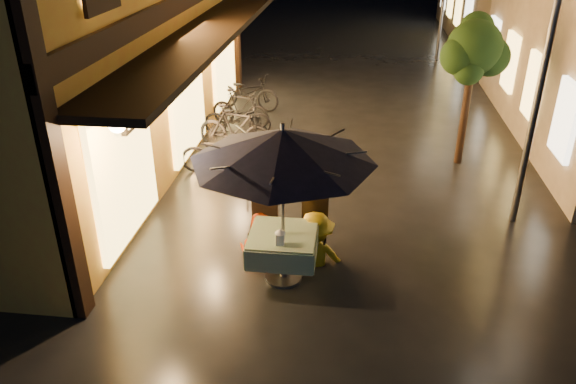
# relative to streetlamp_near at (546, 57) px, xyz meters

# --- Properties ---
(ground) EXTENTS (90.00, 90.00, 0.00)m
(ground) POSITION_rel_streetlamp_near_xyz_m (-3.00, -2.00, -2.92)
(ground) COLOR black
(ground) RESTS_ON ground
(street_tree) EXTENTS (1.43, 1.20, 3.15)m
(street_tree) POSITION_rel_streetlamp_near_xyz_m (-0.59, 2.51, -0.50)
(street_tree) COLOR black
(street_tree) RESTS_ON ground
(streetlamp_near) EXTENTS (0.36, 0.36, 4.23)m
(streetlamp_near) POSITION_rel_streetlamp_near_xyz_m (0.00, 0.00, 0.00)
(streetlamp_near) COLOR #59595E
(streetlamp_near) RESTS_ON ground
(cafe_table) EXTENTS (0.99, 0.99, 0.78)m
(cafe_table) POSITION_rel_streetlamp_near_xyz_m (-3.84, -2.24, -2.33)
(cafe_table) COLOR #59595E
(cafe_table) RESTS_ON ground
(patio_umbrella) EXTENTS (2.58, 2.58, 2.46)m
(patio_umbrella) POSITION_rel_streetlamp_near_xyz_m (-3.84, -2.24, -0.77)
(patio_umbrella) COLOR #59595E
(patio_umbrella) RESTS_ON ground
(cafe_chair_left) EXTENTS (0.42, 0.42, 0.97)m
(cafe_chair_left) POSITION_rel_streetlamp_near_xyz_m (-4.24, -1.50, -2.38)
(cafe_chair_left) COLOR black
(cafe_chair_left) RESTS_ON ground
(cafe_chair_right) EXTENTS (0.42, 0.42, 0.97)m
(cafe_chair_right) POSITION_rel_streetlamp_near_xyz_m (-3.44, -1.50, -2.38)
(cafe_chair_right) COLOR black
(cafe_chair_right) RESTS_ON ground
(table_lantern) EXTENTS (0.16, 0.16, 0.25)m
(table_lantern) POSITION_rel_streetlamp_near_xyz_m (-3.84, -2.53, -2.00)
(table_lantern) COLOR white
(table_lantern) RESTS_ON cafe_table
(person_orange) EXTENTS (0.83, 0.73, 1.45)m
(person_orange) POSITION_rel_streetlamp_near_xyz_m (-4.31, -1.65, -2.19)
(person_orange) COLOR #C83101
(person_orange) RESTS_ON ground
(person_yellow) EXTENTS (1.17, 0.84, 1.63)m
(person_yellow) POSITION_rel_streetlamp_near_xyz_m (-3.41, -1.71, -2.10)
(person_yellow) COLOR gold
(person_yellow) RESTS_ON ground
(bicycle_0) EXTENTS (1.76, 0.82, 0.89)m
(bicycle_0) POSITION_rel_streetlamp_near_xyz_m (-5.61, 1.40, -2.47)
(bicycle_0) COLOR black
(bicycle_0) RESTS_ON ground
(bicycle_1) EXTENTS (1.90, 0.93, 1.10)m
(bicycle_1) POSITION_rel_streetlamp_near_xyz_m (-5.52, 2.48, -2.37)
(bicycle_1) COLOR black
(bicycle_1) RESTS_ON ground
(bicycle_2) EXTENTS (1.68, 0.72, 0.86)m
(bicycle_2) POSITION_rel_streetlamp_near_xyz_m (-5.72, 3.59, -2.49)
(bicycle_2) COLOR black
(bicycle_2) RESTS_ON ground
(bicycle_3) EXTENTS (1.63, 0.82, 0.94)m
(bicycle_3) POSITION_rel_streetlamp_near_xyz_m (-5.76, 4.16, -2.45)
(bicycle_3) COLOR black
(bicycle_3) RESTS_ON ground
(bicycle_4) EXTENTS (1.95, 1.03, 0.97)m
(bicycle_4) POSITION_rel_streetlamp_near_xyz_m (-5.84, 5.52, -2.43)
(bicycle_4) COLOR black
(bicycle_4) RESTS_ON ground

